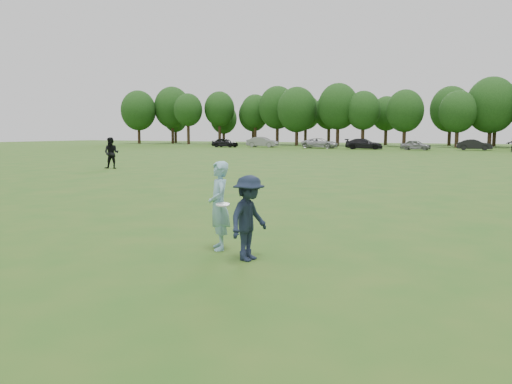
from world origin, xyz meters
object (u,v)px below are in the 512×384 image
car_c (320,143)px  car_a (225,143)px  defender (249,218)px  player_far_a (111,153)px  thrower (219,206)px  car_e (416,145)px  car_f (474,145)px  car_b (262,142)px  car_d (364,144)px

car_c → car_a: bearing=96.3°
defender → player_far_a: 24.58m
thrower → car_c: 62.47m
car_e → car_f: size_ratio=0.90×
defender → car_e: 59.22m
defender → car_e: (-5.27, 58.98, -0.13)m
thrower → car_e: bearing=146.6°
car_b → car_d: (16.15, -2.27, -0.06)m
car_a → car_b: size_ratio=0.87×
defender → car_d: 60.37m
player_far_a → car_a: player_far_a is taller
car_a → car_f: bearing=-82.3°
thrower → player_far_a: (-17.14, 16.17, 0.11)m
defender → car_b: bearing=31.7°
thrower → car_c: size_ratio=0.34×
thrower → car_d: size_ratio=0.36×
player_far_a → thrower: bearing=-63.8°
player_far_a → car_c: 43.75m
car_a → car_c: 14.70m
defender → car_e: bearing=12.1°
car_d → car_f: size_ratio=1.18×
thrower → car_b: bearing=166.4°
car_b → car_f: (29.76, 0.05, -0.09)m
car_b → car_f: 29.76m
car_c → car_d: size_ratio=1.04×
car_a → car_f: car_a is taller
car_a → car_b: 5.72m
car_b → car_a: bearing=115.3°
car_d → car_e: car_d is taller
car_a → car_e: car_a is taller
player_far_a → car_f: (19.63, 44.79, -0.31)m
thrower → car_b: (-27.27, 60.91, -0.10)m
thrower → defender: size_ratio=1.13×
defender → car_d: size_ratio=0.32×
car_b → car_c: size_ratio=0.92×
car_f → defender: bearing=174.0°
car_a → car_c: car_c is taller
thrower → car_a: bearing=171.4°
player_far_a → car_d: player_far_a is taller
defender → player_far_a: bearing=54.3°
car_c → car_d: bearing=-101.3°
car_f → car_a: bearing=90.0°
car_a → car_d: car_d is taller
player_far_a → car_f: size_ratio=0.47×
car_b → car_c: 9.62m
defender → car_d: (-12.04, 59.15, -0.06)m
car_d → car_e: size_ratio=1.31×
defender → car_c: (-18.62, 60.42, -0.06)m
player_far_a → car_d: (6.02, 42.47, -0.28)m
car_a → player_far_a: bearing=-157.0°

